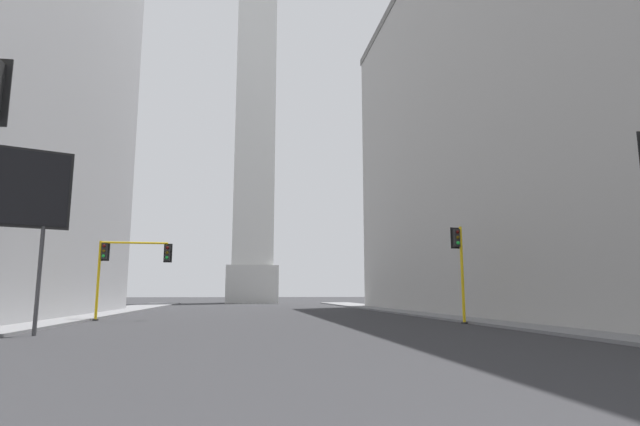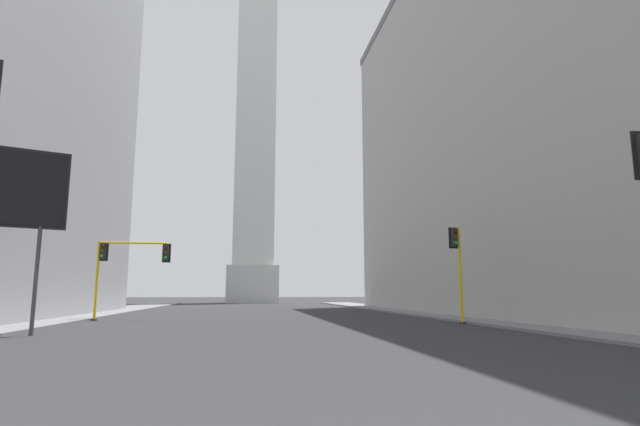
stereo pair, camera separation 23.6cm
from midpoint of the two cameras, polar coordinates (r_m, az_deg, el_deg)
The scene contains 6 objects.
sidewalk_left at distance 36.84m, azimuth -29.10°, elevation -10.75°, with size 5.00×105.87×0.15m, color slate.
sidewalk_right at distance 38.22m, azimuth 16.51°, elevation -11.40°, with size 5.00×105.87×0.15m, color slate.
building_right at distance 46.76m, azimuth 26.60°, elevation 11.29°, with size 20.48×59.62×34.73m.
obelisk at distance 98.45m, azimuth -7.24°, elevation 13.31°, with size 9.02×9.02×81.67m.
traffic_light_mid_left at distance 37.10m, azimuth -21.40°, elevation -5.00°, with size 4.97×0.50×5.38m.
traffic_light_mid_right at distance 32.01m, azimuth 15.66°, elevation -5.10°, with size 0.79×0.52×5.93m.
Camera 2 is at (-1.69, -2.87, 1.88)m, focal length 28.00 mm.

